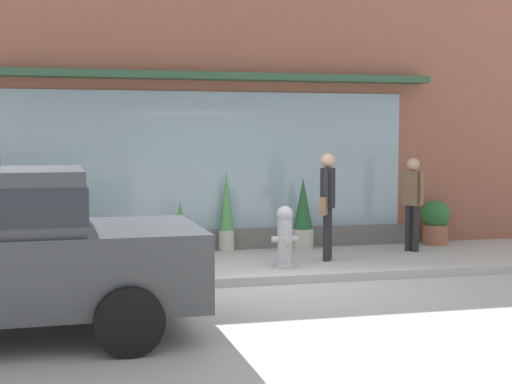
{
  "coord_description": "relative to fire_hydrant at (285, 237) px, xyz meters",
  "views": [
    {
      "loc": [
        -2.44,
        -9.83,
        2.0
      ],
      "look_at": [
        0.24,
        1.2,
        1.15
      ],
      "focal_mm": 51.97,
      "sensor_mm": 36.0,
      "label": 1
    }
  ],
  "objects": [
    {
      "name": "potted_plant_corner_tall",
      "position": [
        -0.54,
        1.81,
        0.21
      ],
      "size": [
        0.27,
        0.27,
        1.42
      ],
      "color": "#B7B2A3",
      "rests_on": "ground_plane"
    },
    {
      "name": "potted_plant_window_center",
      "position": [
        0.81,
        1.68,
        0.13
      ],
      "size": [
        0.38,
        0.38,
        1.27
      ],
      "color": "#B7B2A3",
      "rests_on": "ground_plane"
    },
    {
      "name": "ground_plane",
      "position": [
        -0.63,
        -0.95,
        -0.47
      ],
      "size": [
        60.0,
        60.0,
        0.0
      ],
      "primitive_type": "plane",
      "color": "#B2AFA8"
    },
    {
      "name": "curb_strip",
      "position": [
        -0.63,
        -1.15,
        -0.41
      ],
      "size": [
        14.0,
        0.24,
        0.12
      ],
      "primitive_type": "cube",
      "color": "#B2B2AD",
      "rests_on": "ground_plane"
    },
    {
      "name": "potted_plant_doorstep",
      "position": [
        -4.23,
        1.59,
        -0.07
      ],
      "size": [
        0.5,
        0.5,
        0.84
      ],
      "color": "#B7B2A3",
      "rests_on": "ground_plane"
    },
    {
      "name": "storefront",
      "position": [
        -0.63,
        2.23,
        2.14
      ],
      "size": [
        14.0,
        0.81,
        5.36
      ],
      "color": "#935642",
      "rests_on": "ground_plane"
    },
    {
      "name": "pedestrian_with_handbag",
      "position": [
        0.84,
        0.46,
        0.53
      ],
      "size": [
        0.41,
        0.56,
        1.73
      ],
      "rotation": [
        0.0,
        0.0,
        4.2
      ],
      "color": "#232328",
      "rests_on": "ground_plane"
    },
    {
      "name": "potted_plant_by_entrance",
      "position": [
        -1.4,
        1.42,
        -0.03
      ],
      "size": [
        0.34,
        0.34,
        0.93
      ],
      "color": "#9E6042",
      "rests_on": "ground_plane"
    },
    {
      "name": "potted_plant_window_right",
      "position": [
        -3.29,
        1.53,
        -0.09
      ],
      "size": [
        0.48,
        0.48,
        0.78
      ],
      "color": "#9E6042",
      "rests_on": "ground_plane"
    },
    {
      "name": "potted_plant_near_hydrant",
      "position": [
        3.38,
        1.7,
        -0.04
      ],
      "size": [
        0.54,
        0.54,
        0.82
      ],
      "color": "#9E6042",
      "rests_on": "ground_plane"
    },
    {
      "name": "fire_hydrant",
      "position": [
        0.0,
        0.0,
        0.0
      ],
      "size": [
        0.41,
        0.38,
        0.95
      ],
      "color": "#B2B2B7",
      "rests_on": "ground_plane"
    },
    {
      "name": "pedestrian_passerby",
      "position": [
        2.6,
        1.04,
        0.47
      ],
      "size": [
        0.31,
        0.42,
        1.63
      ],
      "rotation": [
        0.0,
        0.0,
        2.06
      ],
      "color": "#232328",
      "rests_on": "ground_plane"
    }
  ]
}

